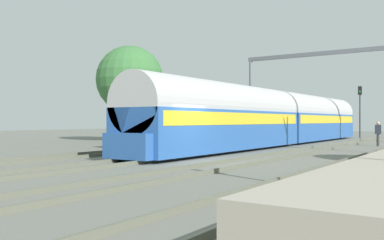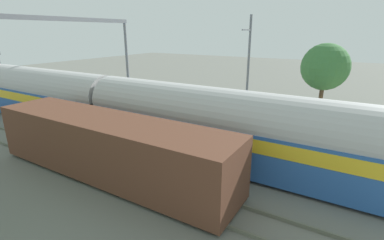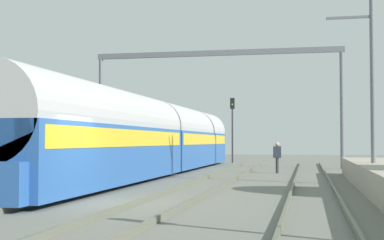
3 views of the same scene
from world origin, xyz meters
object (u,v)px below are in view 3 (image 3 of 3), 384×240
Objects in this scene: railway_signal_far at (232,121)px; catenary_gantry at (216,79)px; freight_car at (48,148)px; passenger_train at (155,137)px; person_crossing at (277,155)px.

railway_signal_far is 9.61m from catenary_gantry.
catenary_gantry is (6.15, 12.21, 4.44)m from freight_car.
catenary_gantry is (0.13, -9.28, 2.50)m from railway_signal_far.
railway_signal_far reaches higher than passenger_train.
passenger_train is at bearing 7.17° from person_crossing.
passenger_train is 17.36m from railway_signal_far.
catenary_gantry is (-4.31, 5.47, 4.89)m from person_crossing.
catenary_gantry is at bearing 63.26° from freight_car.
catenary_gantry is (2.05, 7.92, 3.94)m from passenger_train.
freight_car reaches higher than person_crossing.
passenger_train is 18.99× the size of person_crossing.
railway_signal_far is at bearing -87.10° from person_crossing.
passenger_train is 5.96m from freight_car.
railway_signal_far is at bearing 90.82° from catenary_gantry.
passenger_train is at bearing 46.30° from freight_car.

